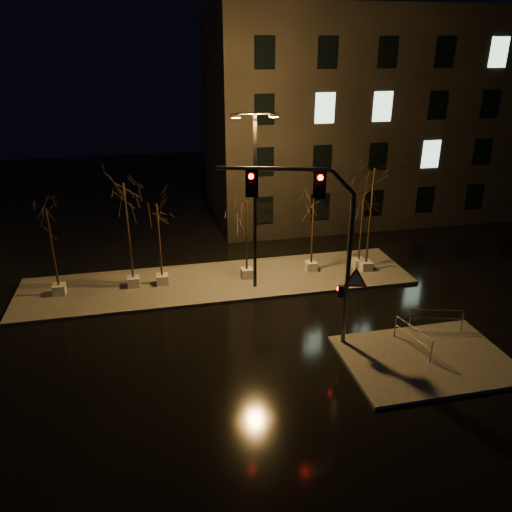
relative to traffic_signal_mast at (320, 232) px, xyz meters
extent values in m
plane|color=black|center=(-3.28, 1.13, -5.32)|extent=(90.00, 90.00, 0.00)
cube|color=#43403C|center=(-3.28, 7.13, -5.25)|extent=(22.00, 5.00, 0.15)
cube|color=#43403C|center=(4.22, -2.37, -5.25)|extent=(7.00, 5.00, 0.15)
cube|color=black|center=(10.72, 19.13, 2.18)|extent=(25.00, 12.00, 15.00)
cube|color=#B3B0A7|center=(-11.89, 7.29, -4.90)|extent=(0.65, 0.65, 0.55)
cylinder|color=black|center=(-11.89, 7.29, -2.54)|extent=(0.11, 0.11, 4.17)
cube|color=#B3B0A7|center=(-8.00, 7.41, -4.90)|extent=(0.65, 0.65, 0.55)
cylinder|color=black|center=(-8.00, 7.41, -1.97)|extent=(0.11, 0.11, 5.30)
cube|color=#B3B0A7|center=(-6.43, 7.37, -4.90)|extent=(0.65, 0.65, 0.55)
cylinder|color=black|center=(-6.43, 7.37, -2.58)|extent=(0.11, 0.11, 4.09)
cube|color=#B3B0A7|center=(-1.65, 7.19, -4.90)|extent=(0.65, 0.65, 0.55)
cylinder|color=black|center=(-1.65, 7.19, -2.62)|extent=(0.11, 0.11, 4.00)
cube|color=#B3B0A7|center=(2.25, 7.33, -4.90)|extent=(0.65, 0.65, 0.55)
cylinder|color=black|center=(2.25, 7.33, -2.47)|extent=(0.11, 0.11, 4.29)
cube|color=#B3B0A7|center=(5.19, 7.17, -4.90)|extent=(0.65, 0.65, 0.55)
cylinder|color=black|center=(5.19, 7.17, -2.70)|extent=(0.11, 0.11, 3.85)
cube|color=#B3B0A7|center=(5.45, 6.67, -4.90)|extent=(0.65, 0.65, 0.55)
cylinder|color=black|center=(5.45, 6.67, -1.83)|extent=(0.11, 0.11, 5.58)
cylinder|color=#55575C|center=(1.22, -0.37, -1.75)|extent=(0.21, 0.21, 6.84)
cylinder|color=#55575C|center=(-1.87, 0.58, 2.62)|extent=(4.41, 1.48, 0.16)
cube|color=black|center=(-0.08, 0.03, 2.00)|extent=(0.40, 0.34, 1.03)
cube|color=black|center=(-2.70, 0.83, 2.00)|extent=(0.40, 0.34, 1.03)
cube|color=black|center=(0.98, -0.30, -2.67)|extent=(0.30, 0.27, 0.51)
cone|color=red|center=(1.53, -0.52, -2.10)|extent=(1.14, 0.38, 1.19)
sphere|color=#FF0C07|center=(1.22, -0.37, 2.34)|extent=(0.21, 0.21, 0.21)
cylinder|color=black|center=(-1.44, 5.96, -0.53)|extent=(0.19, 0.19, 9.29)
cylinder|color=black|center=(-1.44, 5.96, 4.11)|extent=(2.05, 0.21, 0.09)
cube|color=orange|center=(-2.37, 6.02, 3.98)|extent=(0.48, 0.29, 0.19)
cube|color=orange|center=(-0.51, 5.91, 3.98)|extent=(0.48, 0.29, 0.19)
cylinder|color=#55575C|center=(4.66, -0.06, -4.68)|extent=(0.05, 0.05, 0.98)
cylinder|color=#55575C|center=(6.97, -0.68, -4.68)|extent=(0.05, 0.05, 0.98)
cylinder|color=#55575C|center=(5.82, -0.37, -4.14)|extent=(2.33, 0.67, 0.04)
cylinder|color=#55575C|center=(5.82, -0.37, -4.57)|extent=(2.33, 0.67, 0.04)
cylinder|color=#55575C|center=(4.21, -2.70, -4.67)|extent=(0.06, 0.06, 1.01)
cylinder|color=#55575C|center=(3.68, -0.52, -4.67)|extent=(0.06, 0.06, 1.01)
cylinder|color=#55575C|center=(3.95, -1.61, -4.11)|extent=(0.57, 2.19, 0.04)
cylinder|color=#55575C|center=(3.95, -1.61, -4.56)|extent=(0.57, 2.19, 0.04)
camera|label=1|loc=(-6.73, -18.35, 7.04)|focal=35.00mm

